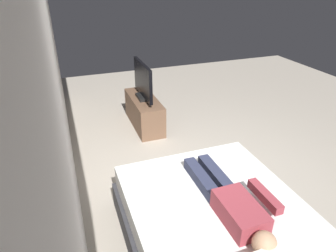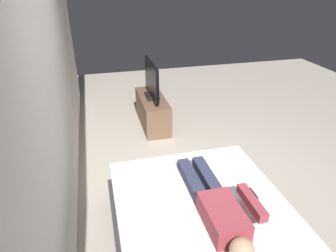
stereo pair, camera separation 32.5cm
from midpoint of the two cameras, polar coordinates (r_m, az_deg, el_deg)
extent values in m
plane|color=#ADA393|center=(3.75, 4.56, -11.69)|extent=(10.00, 10.00, 0.00)
cube|color=silver|center=(3.18, -23.76, 7.49)|extent=(6.40, 0.10, 2.80)
cube|color=#333338|center=(2.93, 6.78, -21.97)|extent=(2.09, 1.58, 0.30)
cube|color=white|center=(2.73, 7.11, -18.29)|extent=(2.01, 1.50, 0.24)
cube|color=#993842|center=(2.54, 9.81, -16.04)|extent=(0.48, 0.28, 0.18)
sphere|color=tan|center=(2.36, 13.94, -21.05)|extent=(0.18, 0.18, 0.18)
cube|color=#2D334C|center=(2.96, 6.03, -9.47)|extent=(0.60, 0.11, 0.11)
cube|color=#2D334C|center=(2.90, 3.14, -10.16)|extent=(0.60, 0.11, 0.11)
cube|color=#993842|center=(2.68, 14.62, -12.88)|extent=(0.40, 0.08, 0.08)
cube|color=black|center=(2.96, 14.29, -11.43)|extent=(0.15, 0.04, 0.02)
cube|color=brown|center=(5.06, -6.41, 2.64)|extent=(1.10, 0.40, 0.50)
cube|color=black|center=(4.95, -6.58, 5.53)|extent=(0.32, 0.20, 0.05)
cube|color=black|center=(4.84, -6.77, 8.76)|extent=(0.88, 0.05, 0.54)
camera|label=1|loc=(0.16, -92.57, -1.34)|focal=31.94mm
camera|label=2|loc=(0.16, 87.43, 1.34)|focal=31.94mm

